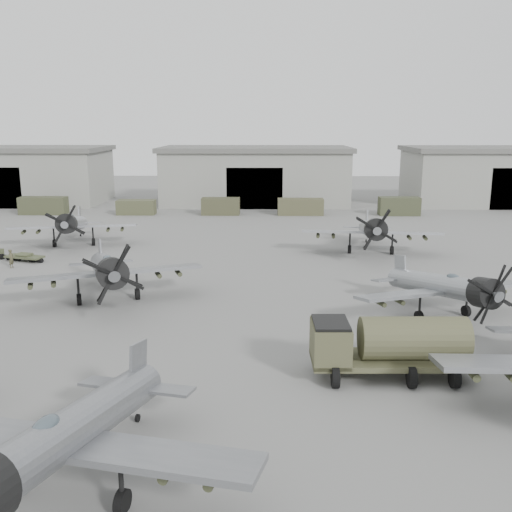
{
  "coord_description": "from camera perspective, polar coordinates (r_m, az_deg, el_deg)",
  "views": [
    {
      "loc": [
        1.57,
        -27.2,
        12.08
      ],
      "look_at": [
        0.89,
        14.13,
        2.5
      ],
      "focal_mm": 40.0,
      "sensor_mm": 36.0,
      "label": 1
    }
  ],
  "objects": [
    {
      "name": "aircraft_mid_1",
      "position": [
        40.35,
        -14.66,
        -1.28
      ],
      "size": [
        13.0,
        11.73,
        5.25
      ],
      "rotation": [
        0.0,
        0.0,
        0.36
      ],
      "color": "gray",
      "rests_on": "ground"
    },
    {
      "name": "ground_crew",
      "position": [
        53.33,
        -23.28,
        -0.24
      ],
      "size": [
        0.47,
        0.64,
        1.61
      ],
      "primitive_type": "imported",
      "rotation": [
        0.0,
        0.0,
        1.42
      ],
      "color": "#47442E",
      "rests_on": "ground"
    },
    {
      "name": "aircraft_mid_2",
      "position": [
        37.67,
        18.49,
        -2.96
      ],
      "size": [
        11.63,
        10.48,
        4.68
      ],
      "rotation": [
        0.0,
        0.0,
        0.34
      ],
      "color": "gray",
      "rests_on": "ground"
    },
    {
      "name": "fuel_tanker",
      "position": [
        28.72,
        13.23,
        -8.43
      ],
      "size": [
        7.87,
        3.67,
        3.02
      ],
      "rotation": [
        0.0,
        0.0,
        0.02
      ],
      "color": "#4B4B31",
      "rests_on": "ground"
    },
    {
      "name": "support_truck_1",
      "position": [
        83.71,
        -20.49,
        4.75
      ],
      "size": [
        6.34,
        2.2,
        2.37
      ],
      "primitive_type": "cube",
      "color": "#3B3F29",
      "rests_on": "ground"
    },
    {
      "name": "hangar_left",
      "position": [
        97.85,
        -23.12,
        7.5
      ],
      "size": [
        29.0,
        14.8,
        8.7
      ],
      "color": "gray",
      "rests_on": "ground"
    },
    {
      "name": "ground",
      "position": [
        29.8,
        -2.2,
        -10.87
      ],
      "size": [
        220.0,
        220.0,
        0.0
      ],
      "primitive_type": "plane",
      "color": "#61615E",
      "rests_on": "ground"
    },
    {
      "name": "hangar_center",
      "position": [
        89.51,
        -0.07,
        8.11
      ],
      "size": [
        29.0,
        14.8,
        8.7
      ],
      "color": "gray",
      "rests_on": "ground"
    },
    {
      "name": "support_truck_4",
      "position": [
        78.12,
        4.46,
        4.93
      ],
      "size": [
        6.19,
        2.2,
        2.21
      ],
      "primitive_type": "cube",
      "color": "#47472E",
      "rests_on": "ground"
    },
    {
      "name": "support_truck_5",
      "position": [
        80.05,
        14.12,
        4.86
      ],
      "size": [
        5.45,
        2.2,
        2.44
      ],
      "primitive_type": "cube",
      "color": "#393D28",
      "rests_on": "ground"
    },
    {
      "name": "support_truck_2",
      "position": [
        79.97,
        -11.88,
        4.8
      ],
      "size": [
        5.17,
        2.2,
        1.97
      ],
      "primitive_type": "cube",
      "color": "#44462E",
      "rests_on": "ground"
    },
    {
      "name": "aircraft_far_1",
      "position": [
        54.92,
        11.49,
        2.63
      ],
      "size": [
        13.26,
        11.93,
        5.28
      ],
      "rotation": [
        0.0,
        0.0,
        -0.1
      ],
      "color": "#9C9FA4",
      "rests_on": "ground"
    },
    {
      "name": "hangar_right",
      "position": [
        96.62,
        23.3,
        7.42
      ],
      "size": [
        29.0,
        14.8,
        8.7
      ],
      "color": "gray",
      "rests_on": "ground"
    },
    {
      "name": "aircraft_near_1",
      "position": [
        19.88,
        -19.01,
        -16.98
      ],
      "size": [
        13.07,
        11.76,
        5.19
      ],
      "rotation": [
        0.0,
        0.0,
        -0.22
      ],
      "color": "gray",
      "rests_on": "ground"
    },
    {
      "name": "aircraft_far_0",
      "position": [
        60.24,
        -17.87,
        3.07
      ],
      "size": [
        12.73,
        11.46,
        5.05
      ],
      "rotation": [
        0.0,
        0.0,
        0.19
      ],
      "color": "#9EA0A7",
      "rests_on": "ground"
    },
    {
      "name": "tug_trailer",
      "position": [
        56.91,
        -23.83,
        0.14
      ],
      "size": [
        6.18,
        2.93,
        1.23
      ],
      "rotation": [
        0.0,
        0.0,
        -0.3
      ],
      "color": "#40462E",
      "rests_on": "ground"
    },
    {
      "name": "support_truck_3",
      "position": [
        78.21,
        -3.55,
        4.99
      ],
      "size": [
        5.17,
        2.2,
        2.29
      ],
      "primitive_type": "cube",
      "color": "#3F3F29",
      "rests_on": "ground"
    }
  ]
}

